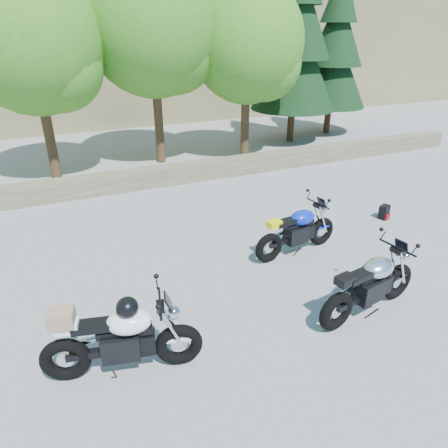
{
  "coord_description": "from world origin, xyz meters",
  "views": [
    {
      "loc": [
        -2.48,
        -5.1,
        4.02
      ],
      "look_at": [
        0.2,
        1.0,
        0.75
      ],
      "focal_mm": 32.0,
      "sensor_mm": 36.0,
      "label": 1
    }
  ],
  "objects": [
    {
      "name": "tree_decid_right",
      "position": [
        3.71,
        6.94,
        3.5
      ],
      "size": [
        3.54,
        3.54,
        5.41
      ],
      "color": "#382314",
      "rests_on": "ground"
    },
    {
      "name": "conifer_far",
      "position": [
        8.4,
        8.8,
        3.27
      ],
      "size": [
        2.82,
        2.82,
        6.27
      ],
      "color": "#382314",
      "rests_on": "ground"
    },
    {
      "name": "white_bike",
      "position": [
        -2.12,
        -1.06,
        0.55
      ],
      "size": [
        2.02,
        0.74,
        1.13
      ],
      "rotation": [
        0.0,
        0.0,
        -0.23
      ],
      "color": "black",
      "rests_on": "ground"
    },
    {
      "name": "conifer_near",
      "position": [
        6.2,
        8.2,
        3.68
      ],
      "size": [
        3.17,
        3.17,
        7.06
      ],
      "color": "#382314",
      "rests_on": "ground"
    },
    {
      "name": "tree_decid_left",
      "position": [
        -2.39,
        7.14,
        3.63
      ],
      "size": [
        3.67,
        3.67,
        5.62
      ],
      "color": "#382314",
      "rests_on": "ground"
    },
    {
      "name": "tree_decid_mid",
      "position": [
        0.91,
        7.54,
        4.04
      ],
      "size": [
        4.08,
        4.08,
        6.24
      ],
      "color": "#382314",
      "rests_on": "ground"
    },
    {
      "name": "stone_wall",
      "position": [
        0.0,
        5.5,
        0.25
      ],
      "size": [
        22.0,
        0.55,
        0.5
      ],
      "primitive_type": "cube",
      "color": "brown",
      "rests_on": "ground"
    },
    {
      "name": "blue_bike",
      "position": [
        1.61,
        0.66,
        0.47
      ],
      "size": [
        1.93,
        0.61,
        0.97
      ],
      "rotation": [
        0.0,
        0.0,
        0.13
      ],
      "color": "black",
      "rests_on": "ground"
    },
    {
      "name": "backpack",
      "position": [
        4.37,
        1.16,
        0.16
      ],
      "size": [
        0.29,
        0.27,
        0.33
      ],
      "rotation": [
        0.0,
        0.0,
        0.36
      ],
      "color": "black",
      "rests_on": "ground"
    },
    {
      "name": "silver_bike",
      "position": [
        1.6,
        -1.38,
        0.5
      ],
      "size": [
        2.03,
        0.64,
        1.02
      ],
      "rotation": [
        0.0,
        0.0,
        0.16
      ],
      "color": "black",
      "rests_on": "ground"
    },
    {
      "name": "ground",
      "position": [
        0.0,
        0.0,
        0.0
      ],
      "size": [
        90.0,
        90.0,
        0.0
      ],
      "primitive_type": "plane",
      "color": "gray",
      "rests_on": "ground"
    }
  ]
}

